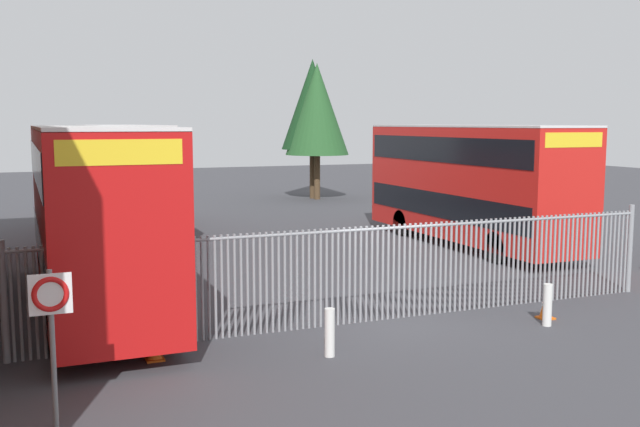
% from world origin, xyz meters
% --- Properties ---
extents(ground_plane, '(100.00, 100.00, 0.00)m').
position_xyz_m(ground_plane, '(0.00, 8.00, 0.00)').
color(ground_plane, '#3D3D42').
extents(palisade_fence, '(15.48, 0.14, 2.35)m').
position_xyz_m(palisade_fence, '(-0.38, 0.00, 1.18)').
color(palisade_fence, gray).
rests_on(palisade_fence, ground).
extents(double_decker_bus_near_gate, '(2.54, 10.81, 4.42)m').
position_xyz_m(double_decker_bus_near_gate, '(-6.05, 3.67, 2.42)').
color(double_decker_bus_near_gate, red).
rests_on(double_decker_bus_near_gate, ground).
extents(double_decker_bus_behind_fence_left, '(2.54, 10.81, 4.42)m').
position_xyz_m(double_decker_bus_behind_fence_left, '(7.54, 7.97, 2.42)').
color(double_decker_bus_behind_fence_left, red).
rests_on(double_decker_bus_behind_fence_left, ground).
extents(double_decker_bus_behind_fence_right, '(2.54, 10.81, 4.42)m').
position_xyz_m(double_decker_bus_behind_fence_right, '(-3.99, 15.19, 2.42)').
color(double_decker_bus_behind_fence_right, '#B70C0C').
rests_on(double_decker_bus_behind_fence_right, ground).
extents(bollard_near_left, '(0.20, 0.20, 0.95)m').
position_xyz_m(bollard_near_left, '(-2.26, -1.97, 0.47)').
color(bollard_near_left, silver).
rests_on(bollard_near_left, ground).
extents(bollard_center_front, '(0.20, 0.20, 0.95)m').
position_xyz_m(bollard_center_front, '(3.07, -1.84, 0.47)').
color(bollard_center_front, silver).
rests_on(bollard_center_front, ground).
extents(traffic_cone_by_gate, '(0.34, 0.34, 0.59)m').
position_xyz_m(traffic_cone_by_gate, '(3.44, -1.36, 0.29)').
color(traffic_cone_by_gate, orange).
rests_on(traffic_cone_by_gate, ground).
extents(traffic_cone_mid_forecourt, '(0.34, 0.34, 0.59)m').
position_xyz_m(traffic_cone_mid_forecourt, '(-5.44, -0.91, 0.29)').
color(traffic_cone_mid_forecourt, orange).
rests_on(traffic_cone_mid_forecourt, ground).
extents(speed_limit_sign_post, '(0.60, 0.14, 2.40)m').
position_xyz_m(speed_limit_sign_post, '(-7.32, -3.57, 1.78)').
color(speed_limit_sign_post, slate).
rests_on(speed_limit_sign_post, ground).
extents(tree_tall_back, '(3.70, 3.70, 8.23)m').
position_xyz_m(tree_tall_back, '(8.54, 25.88, 5.57)').
color(tree_tall_back, '#4C3823').
rests_on(tree_tall_back, ground).
extents(tree_short_side, '(3.72, 3.72, 7.96)m').
position_xyz_m(tree_short_side, '(8.58, 25.27, 5.28)').
color(tree_short_side, '#4C3823').
rests_on(tree_short_side, ground).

